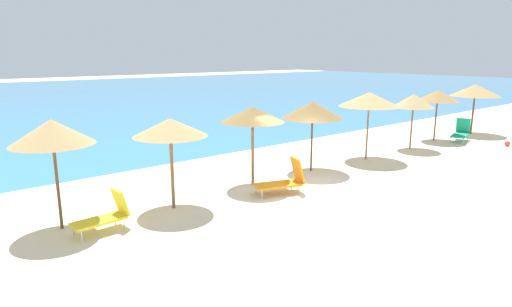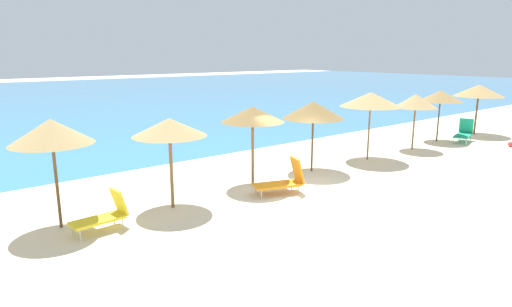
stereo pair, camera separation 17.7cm
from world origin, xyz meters
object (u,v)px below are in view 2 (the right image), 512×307
object	(u,v)px
beach_umbrella_8	(416,101)
lounge_chair_1	(284,180)
beach_umbrella_10	(479,91)
lounge_chair_2	(104,214)
beach_umbrella_3	(51,132)
beach_umbrella_7	(371,100)
beach_ball	(511,144)
beach_umbrella_9	(441,96)
beach_umbrella_4	(169,128)
lounge_chair_0	(464,133)
beach_umbrella_6	(313,110)
beach_umbrella_5	(253,115)

from	to	relation	value
beach_umbrella_8	lounge_chair_1	world-z (taller)	beach_umbrella_8
beach_umbrella_10	lounge_chair_2	distance (m)	21.24
lounge_chair_2	beach_umbrella_3	bearing A→B (deg)	38.95
beach_umbrella_7	beach_ball	distance (m)	8.40
beach_umbrella_7	beach_umbrella_9	world-z (taller)	beach_umbrella_7
beach_umbrella_4	beach_umbrella_8	world-z (taller)	beach_umbrella_4
beach_umbrella_4	beach_umbrella_8	size ratio (longest dim) A/B	1.02
beach_umbrella_4	lounge_chair_0	size ratio (longest dim) A/B	1.50
lounge_chair_0	beach_umbrella_8	bearing A→B (deg)	64.27
beach_umbrella_7	beach_umbrella_10	distance (m)	9.60
beach_umbrella_7	beach_umbrella_9	bearing A→B (deg)	2.52
beach_umbrella_9	lounge_chair_0	size ratio (longest dim) A/B	1.47
beach_umbrella_10	lounge_chair_2	bearing A→B (deg)	-178.80
beach_umbrella_6	beach_umbrella_9	distance (m)	9.40
beach_umbrella_4	lounge_chair_0	bearing A→B (deg)	-1.97
beach_umbrella_3	beach_umbrella_7	bearing A→B (deg)	-1.72
beach_ball	beach_umbrella_4	bearing A→B (deg)	171.02
lounge_chair_0	lounge_chair_1	size ratio (longest dim) A/B	1.02
beach_umbrella_7	lounge_chair_0	world-z (taller)	beach_umbrella_7
beach_umbrella_8	lounge_chair_0	size ratio (longest dim) A/B	1.47
beach_umbrella_7	beach_ball	world-z (taller)	beach_umbrella_7
lounge_chair_2	beach_ball	size ratio (longest dim) A/B	5.47
beach_umbrella_3	beach_umbrella_8	world-z (taller)	beach_umbrella_3
beach_ball	lounge_chair_0	bearing A→B (deg)	102.37
beach_umbrella_7	beach_umbrella_3	bearing A→B (deg)	178.28
beach_umbrella_10	beach_umbrella_6	bearing A→B (deg)	178.84
beach_umbrella_5	beach_umbrella_9	bearing A→B (deg)	0.64
lounge_chair_1	lounge_chair_2	world-z (taller)	lounge_chair_1
beach_umbrella_4	beach_umbrella_8	distance (m)	12.70
beach_umbrella_10	lounge_chair_1	world-z (taller)	beach_umbrella_10
beach_umbrella_6	beach_umbrella_10	size ratio (longest dim) A/B	0.97
beach_umbrella_3	beach_umbrella_5	size ratio (longest dim) A/B	1.05
lounge_chair_1	beach_ball	world-z (taller)	lounge_chair_1
beach_umbrella_8	beach_umbrella_9	distance (m)	2.88
lounge_chair_2	beach_umbrella_4	bearing A→B (deg)	-83.89
beach_umbrella_8	lounge_chair_2	distance (m)	14.98
beach_ball	lounge_chair_1	bearing A→B (deg)	173.15
beach_umbrella_3	beach_umbrella_5	bearing A→B (deg)	-2.20
lounge_chair_2	beach_ball	xyz separation A→B (m)	(19.08, -2.27, -0.29)
beach_umbrella_6	lounge_chair_0	world-z (taller)	beach_umbrella_6
beach_umbrella_3	lounge_chair_0	world-z (taller)	beach_umbrella_3
beach_umbrella_9	lounge_chair_1	bearing A→B (deg)	-173.23
beach_umbrella_6	lounge_chair_2	bearing A→B (deg)	-175.17
beach_umbrella_3	beach_umbrella_9	world-z (taller)	beach_umbrella_3
beach_umbrella_9	lounge_chair_2	world-z (taller)	beach_umbrella_9
beach_umbrella_8	beach_umbrella_10	size ratio (longest dim) A/B	0.94
beach_umbrella_6	lounge_chair_2	distance (m)	8.56
beach_umbrella_6	lounge_chair_1	bearing A→B (deg)	-153.46
beach_umbrella_10	beach_umbrella_9	bearing A→B (deg)	174.26
beach_umbrella_3	beach_umbrella_5	xyz separation A→B (m)	(6.20, -0.24, -0.08)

